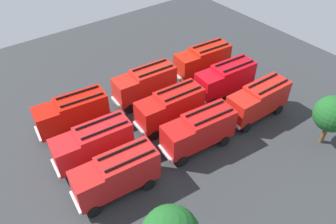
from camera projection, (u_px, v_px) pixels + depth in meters
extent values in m
plane|color=#2D3033|center=(168.00, 122.00, 34.13)|extent=(54.01, 54.01, 0.00)
cube|color=red|center=(186.00, 66.00, 38.77)|extent=(2.40, 2.67, 2.60)
cube|color=#8C9EAD|center=(179.00, 66.00, 38.14)|extent=(0.25, 2.12, 1.46)
cube|color=red|center=(210.00, 57.00, 40.09)|extent=(4.99, 2.89, 2.90)
cube|color=black|center=(214.00, 48.00, 38.64)|extent=(4.32, 0.47, 0.12)
cube|color=black|center=(207.00, 43.00, 39.53)|extent=(4.32, 0.47, 0.12)
cube|color=silver|center=(178.00, 77.00, 39.02)|extent=(0.39, 2.38, 0.28)
cylinder|color=black|center=(190.00, 82.00, 38.90)|extent=(1.13, 0.44, 1.10)
cylinder|color=black|center=(179.00, 72.00, 40.46)|extent=(1.13, 0.44, 1.10)
cylinder|color=black|center=(222.00, 70.00, 40.89)|extent=(1.13, 0.44, 1.10)
cylinder|color=black|center=(210.00, 62.00, 42.45)|extent=(1.13, 0.44, 1.10)
cube|color=red|center=(126.00, 91.00, 34.86)|extent=(2.35, 2.63, 2.60)
cube|color=#8C9EAD|center=(117.00, 92.00, 34.22)|extent=(0.21, 2.13, 1.46)
cube|color=red|center=(153.00, 80.00, 36.23)|extent=(4.94, 2.78, 2.90)
cube|color=black|center=(156.00, 71.00, 34.78)|extent=(4.32, 0.38, 0.12)
cube|color=black|center=(150.00, 65.00, 35.66)|extent=(4.32, 0.38, 0.12)
cube|color=silver|center=(117.00, 103.00, 35.09)|extent=(0.34, 2.38, 0.28)
cylinder|color=black|center=(130.00, 109.00, 35.00)|extent=(1.12, 0.42, 1.10)
cylinder|color=black|center=(120.00, 97.00, 36.54)|extent=(1.12, 0.42, 1.10)
cylinder|color=black|center=(168.00, 94.00, 37.06)|extent=(1.12, 0.42, 1.10)
cylinder|color=black|center=(157.00, 84.00, 38.60)|extent=(1.12, 0.42, 1.10)
cube|color=red|center=(48.00, 121.00, 31.06)|extent=(2.45, 2.72, 2.60)
cube|color=#8C9EAD|center=(36.00, 123.00, 30.45)|extent=(0.30, 2.12, 1.46)
cube|color=red|center=(82.00, 108.00, 32.34)|extent=(5.04, 2.99, 2.90)
cube|color=black|center=(82.00, 100.00, 30.87)|extent=(4.31, 0.58, 0.12)
cube|color=black|center=(77.00, 92.00, 31.78)|extent=(4.31, 0.58, 0.12)
cube|color=silver|center=(38.00, 134.00, 31.33)|extent=(0.45, 2.38, 0.28)
cylinder|color=black|center=(53.00, 141.00, 31.19)|extent=(1.13, 0.46, 1.10)
cylinder|color=black|center=(46.00, 127.00, 32.77)|extent=(1.13, 0.46, 1.10)
cylinder|color=black|center=(100.00, 124.00, 33.11)|extent=(1.13, 0.46, 1.10)
cylinder|color=black|center=(92.00, 111.00, 34.69)|extent=(1.13, 0.46, 1.10)
cube|color=red|center=(208.00, 86.00, 35.61)|extent=(2.38, 2.65, 2.60)
cube|color=#8C9EAD|center=(201.00, 86.00, 34.98)|extent=(0.23, 2.13, 1.46)
cube|color=red|center=(233.00, 75.00, 36.96)|extent=(4.97, 2.84, 2.90)
cube|color=black|center=(239.00, 66.00, 35.51)|extent=(4.32, 0.43, 0.12)
cube|color=black|center=(230.00, 60.00, 36.39)|extent=(4.32, 0.43, 0.12)
cube|color=silver|center=(199.00, 97.00, 35.86)|extent=(0.37, 2.38, 0.28)
cylinder|color=black|center=(212.00, 103.00, 35.75)|extent=(1.12, 0.43, 1.10)
cylinder|color=black|center=(199.00, 92.00, 37.30)|extent=(1.12, 0.43, 1.10)
cylinder|color=black|center=(245.00, 89.00, 37.77)|extent=(1.12, 0.43, 1.10)
cylinder|color=black|center=(232.00, 79.00, 39.32)|extent=(1.12, 0.43, 1.10)
cube|color=red|center=(150.00, 116.00, 31.70)|extent=(2.34, 2.63, 2.60)
cube|color=#8C9EAD|center=(140.00, 117.00, 31.06)|extent=(0.21, 2.13, 1.46)
cube|color=red|center=(179.00, 102.00, 33.08)|extent=(4.94, 2.78, 2.90)
cube|color=black|center=(183.00, 94.00, 31.63)|extent=(4.32, 0.38, 0.12)
cube|color=black|center=(175.00, 87.00, 32.51)|extent=(4.32, 0.38, 0.12)
cube|color=silver|center=(140.00, 129.00, 31.93)|extent=(0.34, 2.38, 0.28)
cylinder|color=black|center=(155.00, 135.00, 31.85)|extent=(1.12, 0.41, 1.10)
cylinder|color=black|center=(142.00, 122.00, 33.38)|extent=(1.12, 0.41, 1.10)
cylinder|color=black|center=(194.00, 117.00, 33.91)|extent=(1.12, 0.41, 1.10)
cylinder|color=black|center=(181.00, 105.00, 35.44)|extent=(1.12, 0.41, 1.10)
cube|color=red|center=(66.00, 154.00, 27.79)|extent=(2.41, 2.68, 2.60)
cube|color=#8C9EAD|center=(54.00, 157.00, 27.16)|extent=(0.26, 2.12, 1.46)
cube|color=red|center=(104.00, 138.00, 29.11)|extent=(5.00, 2.90, 2.90)
cube|color=black|center=(105.00, 130.00, 27.65)|extent=(4.31, 0.49, 0.12)
cube|color=black|center=(99.00, 121.00, 28.54)|extent=(4.31, 0.49, 0.12)
cube|color=silver|center=(56.00, 169.00, 28.04)|extent=(0.40, 2.38, 0.28)
cylinder|color=black|center=(72.00, 176.00, 27.92)|extent=(1.13, 0.44, 1.10)
cylinder|color=black|center=(64.00, 159.00, 29.49)|extent=(1.13, 0.44, 1.10)
cylinder|color=black|center=(124.00, 154.00, 29.90)|extent=(1.13, 0.44, 1.10)
cylinder|color=black|center=(113.00, 139.00, 31.47)|extent=(1.13, 0.44, 1.10)
cube|color=red|center=(241.00, 109.00, 32.50)|extent=(2.25, 2.54, 2.60)
cube|color=#8C9EAD|center=(234.00, 111.00, 31.83)|extent=(0.12, 2.13, 1.46)
cube|color=red|center=(265.00, 96.00, 33.96)|extent=(4.85, 2.60, 2.90)
cube|color=black|center=(274.00, 87.00, 32.53)|extent=(4.32, 0.21, 0.12)
cube|color=black|center=(263.00, 80.00, 33.38)|extent=(4.32, 0.21, 0.12)
cube|color=silver|center=(231.00, 122.00, 32.71)|extent=(0.25, 2.38, 0.28)
cylinder|color=black|center=(246.00, 128.00, 32.66)|extent=(1.11, 0.37, 1.10)
cylinder|color=black|center=(230.00, 115.00, 34.16)|extent=(1.11, 0.37, 1.10)
cylinder|color=black|center=(278.00, 110.00, 34.85)|extent=(1.11, 0.37, 1.10)
cylinder|color=black|center=(261.00, 99.00, 36.34)|extent=(1.11, 0.37, 1.10)
cube|color=red|center=(177.00, 140.00, 29.12)|extent=(2.42, 2.69, 2.60)
cube|color=#8C9EAD|center=(167.00, 142.00, 28.50)|extent=(0.28, 2.12, 1.46)
cube|color=red|center=(208.00, 125.00, 30.42)|extent=(5.01, 2.93, 2.90)
cube|color=black|center=(214.00, 117.00, 28.97)|extent=(4.31, 0.52, 0.12)
cube|color=black|center=(205.00, 108.00, 29.86)|extent=(4.31, 0.52, 0.12)
cube|color=silver|center=(165.00, 154.00, 29.38)|extent=(0.42, 2.38, 0.28)
cylinder|color=black|center=(182.00, 161.00, 29.26)|extent=(1.13, 0.45, 1.10)
cylinder|color=black|center=(168.00, 145.00, 30.82)|extent=(1.13, 0.45, 1.10)
cylinder|color=black|center=(224.00, 141.00, 31.21)|extent=(1.13, 0.45, 1.10)
cylinder|color=black|center=(209.00, 127.00, 32.78)|extent=(1.13, 0.45, 1.10)
cube|color=red|center=(88.00, 187.00, 25.15)|extent=(2.41, 2.68, 2.60)
cube|color=#8C9EAD|center=(74.00, 191.00, 24.53)|extent=(0.27, 2.12, 1.46)
cube|color=red|center=(128.00, 168.00, 26.46)|extent=(5.00, 2.91, 2.90)
cube|color=black|center=(130.00, 160.00, 25.00)|extent=(4.31, 0.50, 0.12)
cube|color=black|center=(123.00, 149.00, 25.90)|extent=(4.31, 0.50, 0.12)
cube|color=silver|center=(76.00, 203.00, 25.41)|extent=(0.41, 2.38, 0.28)
cylinder|color=black|center=(94.00, 211.00, 25.28)|extent=(1.13, 0.45, 1.10)
cylinder|color=black|center=(83.00, 190.00, 26.85)|extent=(1.13, 0.45, 1.10)
cylinder|color=black|center=(149.00, 184.00, 27.26)|extent=(1.13, 0.45, 1.10)
cylinder|color=black|center=(136.00, 166.00, 28.82)|extent=(1.13, 0.45, 1.10)
cylinder|color=black|center=(152.00, 107.00, 35.46)|extent=(0.16, 0.16, 0.76)
cylinder|color=black|center=(152.00, 108.00, 35.31)|extent=(0.16, 0.16, 0.76)
cube|color=orange|center=(152.00, 103.00, 34.93)|extent=(0.48, 0.45, 0.66)
sphere|color=tan|center=(152.00, 99.00, 34.65)|extent=(0.21, 0.21, 0.21)
cylinder|color=orange|center=(152.00, 99.00, 34.59)|extent=(0.27, 0.27, 0.06)
cylinder|color=black|center=(78.00, 110.00, 35.08)|extent=(0.16, 0.16, 0.82)
cylinder|color=black|center=(79.00, 109.00, 35.17)|extent=(0.16, 0.16, 0.82)
cube|color=#B7140F|center=(77.00, 104.00, 34.63)|extent=(0.44, 0.27, 0.72)
sphere|color=#9E704C|center=(76.00, 100.00, 34.33)|extent=(0.23, 0.23, 0.23)
cylinder|color=#B7140F|center=(76.00, 100.00, 34.27)|extent=(0.29, 0.29, 0.07)
cylinder|color=brown|center=(324.00, 134.00, 31.23)|extent=(0.43, 0.43, 2.15)
sphere|color=#19511E|center=(332.00, 114.00, 29.60)|extent=(3.43, 3.43, 3.43)
cone|color=#F2600C|center=(153.00, 108.00, 35.44)|extent=(0.43, 0.43, 0.61)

